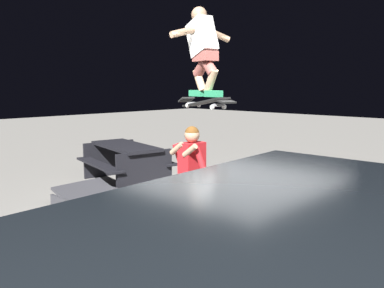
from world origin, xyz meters
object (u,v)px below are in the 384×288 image
object	(u,v)px
ledge_box_main	(213,204)
kicker_ramp	(96,202)
person_sitting_on_ledge	(186,172)
skater_airborne	(203,47)
picnic_table_back	(126,157)
skateboard	(205,102)

from	to	relation	value
ledge_box_main	kicker_ramp	world-z (taller)	ledge_box_main
ledge_box_main	person_sitting_on_ledge	bearing A→B (deg)	72.57
ledge_box_main	skater_airborne	distance (m)	2.10
kicker_ramp	picnic_table_back	size ratio (longest dim) A/B	0.61
skateboard	picnic_table_back	size ratio (longest dim) A/B	0.54
person_sitting_on_ledge	skateboard	size ratio (longest dim) A/B	1.30
kicker_ramp	ledge_box_main	bearing A→B (deg)	-158.87
skateboard	skater_airborne	size ratio (longest dim) A/B	0.93
skater_airborne	person_sitting_on_ledge	bearing A→B (deg)	55.28
ledge_box_main	kicker_ramp	xyz separation A→B (m)	(1.82, 0.70, -0.19)
skateboard	kicker_ramp	xyz separation A→B (m)	(1.88, 0.47, -1.59)
skateboard	kicker_ramp	size ratio (longest dim) A/B	0.89
ledge_box_main	person_sitting_on_ledge	distance (m)	0.65
kicker_ramp	picnic_table_back	world-z (taller)	picnic_table_back
person_sitting_on_ledge	picnic_table_back	xyz separation A→B (m)	(2.55, -0.91, -0.25)
skater_airborne	picnic_table_back	distance (m)	3.33
ledge_box_main	skateboard	distance (m)	1.42
person_sitting_on_ledge	kicker_ramp	distance (m)	1.86
person_sitting_on_ledge	skater_airborne	world-z (taller)	skater_airborne
skater_airborne	kicker_ramp	distance (m)	2.96
person_sitting_on_ledge	skateboard	distance (m)	0.94
person_sitting_on_ledge	picnic_table_back	bearing A→B (deg)	-19.76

